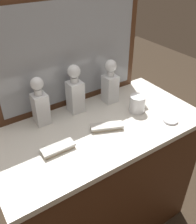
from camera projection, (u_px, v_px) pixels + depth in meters
name	position (u px, v px, depth m)	size (l,w,h in m)	color
ground_plane	(98.00, 220.00, 1.72)	(6.00, 6.00, 0.00)	#2D2319
dresser	(98.00, 180.00, 1.49)	(1.10, 0.57, 0.83)	#472816
dresser_mirror	(69.00, 53.00, 1.27)	(0.86, 0.03, 0.60)	#472816
crystal_decanter_rear	(110.00, 85.00, 1.40)	(0.07, 0.07, 0.25)	white
crystal_decanter_far_left	(40.00, 106.00, 1.22)	(0.07, 0.07, 0.26)	white
crystal_decanter_front	(75.00, 93.00, 1.31)	(0.08, 0.08, 0.27)	white
crystal_tumbler_center	(137.00, 104.00, 1.34)	(0.08, 0.08, 0.09)	white
silver_brush_left	(58.00, 148.00, 1.10)	(0.15, 0.06, 0.02)	#B7A88C
silver_brush_far_left	(107.00, 127.00, 1.23)	(0.17, 0.11, 0.02)	#B7A88C
porcelain_dish	(170.00, 120.00, 1.28)	(0.08, 0.08, 0.01)	silver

